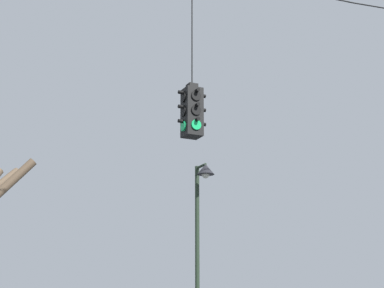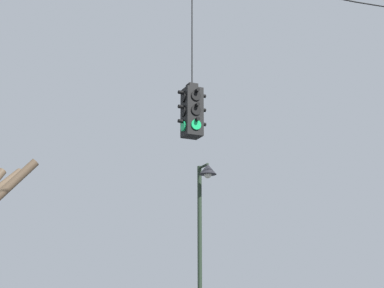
% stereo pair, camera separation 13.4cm
% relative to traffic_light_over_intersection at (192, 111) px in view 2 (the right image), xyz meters
% --- Properties ---
extents(traffic_light_over_intersection, '(0.58, 0.58, 3.69)m').
position_rel_traffic_light_over_intersection_xyz_m(traffic_light_over_intersection, '(0.00, 0.00, 0.00)').
color(traffic_light_over_intersection, black).
extents(street_lamp, '(0.48, 0.83, 5.44)m').
position_rel_traffic_light_over_intersection_xyz_m(street_lamp, '(2.41, 4.47, -1.32)').
color(street_lamp, '#233323').
rests_on(street_lamp, ground_plane).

